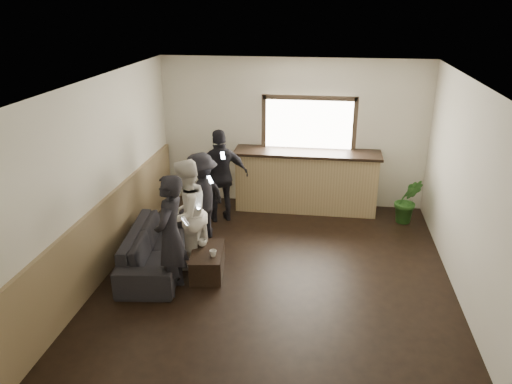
% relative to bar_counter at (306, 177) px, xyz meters
% --- Properties ---
extents(ground, '(5.00, 6.00, 0.01)m').
position_rel_bar_counter_xyz_m(ground, '(-0.30, -2.70, -0.64)').
color(ground, black).
extents(room_shell, '(5.01, 6.01, 2.80)m').
position_rel_bar_counter_xyz_m(room_shell, '(-1.04, -2.70, 0.83)').
color(room_shell, silver).
rests_on(room_shell, ground).
extents(bar_counter, '(2.70, 0.68, 2.13)m').
position_rel_bar_counter_xyz_m(bar_counter, '(0.00, 0.00, 0.00)').
color(bar_counter, '#A18457').
rests_on(bar_counter, ground).
extents(sofa, '(1.03, 2.12, 0.59)m').
position_rel_bar_counter_xyz_m(sofa, '(-2.10, -2.50, -0.34)').
color(sofa, black).
rests_on(sofa, ground).
extents(coffee_table, '(0.55, 0.86, 0.36)m').
position_rel_bar_counter_xyz_m(coffee_table, '(-1.30, -2.62, -0.46)').
color(coffee_table, black).
rests_on(coffee_table, ground).
extents(cup_a, '(0.15, 0.15, 0.10)m').
position_rel_bar_counter_xyz_m(cup_a, '(-1.41, -2.47, -0.23)').
color(cup_a, silver).
rests_on(cup_a, coffee_table).
extents(cup_b, '(0.13, 0.13, 0.09)m').
position_rel_bar_counter_xyz_m(cup_b, '(-1.18, -2.77, -0.23)').
color(cup_b, silver).
rests_on(cup_b, coffee_table).
extents(potted_plant, '(0.47, 0.39, 0.84)m').
position_rel_bar_counter_xyz_m(potted_plant, '(1.83, -0.38, -0.22)').
color(potted_plant, '#2D6623').
rests_on(potted_plant, ground).
extents(person_a, '(0.49, 0.64, 1.70)m').
position_rel_bar_counter_xyz_m(person_a, '(-1.65, -3.17, 0.21)').
color(person_a, black).
rests_on(person_a, ground).
extents(person_b, '(0.89, 0.99, 1.66)m').
position_rel_bar_counter_xyz_m(person_b, '(-1.65, -2.43, 0.19)').
color(person_b, silver).
rests_on(person_b, ground).
extents(person_c, '(0.97, 1.11, 1.49)m').
position_rel_bar_counter_xyz_m(person_c, '(-1.65, -1.51, 0.11)').
color(person_c, black).
rests_on(person_c, ground).
extents(person_d, '(1.07, 0.76, 1.68)m').
position_rel_bar_counter_xyz_m(person_d, '(-1.48, -0.73, 0.20)').
color(person_d, black).
rests_on(person_d, ground).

